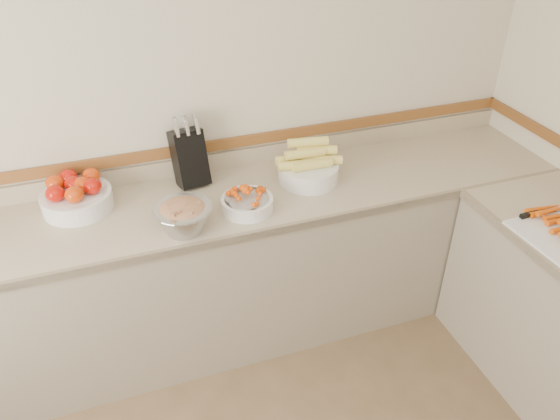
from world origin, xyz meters
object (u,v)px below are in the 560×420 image
object	(u,v)px
tomato_bowl	(76,195)
cherry_tomato_bowl	(247,201)
rhubarb_bowl	(183,216)
corn_bowl	(308,168)
knife_block	(189,156)

from	to	relation	value
tomato_bowl	cherry_tomato_bowl	distance (m)	0.84
rhubarb_bowl	cherry_tomato_bowl	bearing A→B (deg)	12.42
tomato_bowl	rhubarb_bowl	distance (m)	0.58
cherry_tomato_bowl	corn_bowl	xyz separation A→B (m)	(0.39, 0.16, 0.03)
corn_bowl	cherry_tomato_bowl	bearing A→B (deg)	-156.98
knife_block	cherry_tomato_bowl	size ratio (longest dim) A/B	1.49
tomato_bowl	rhubarb_bowl	world-z (taller)	tomato_bowl
knife_block	corn_bowl	size ratio (longest dim) A/B	1.08
cherry_tomato_bowl	rhubarb_bowl	size ratio (longest dim) A/B	0.93
knife_block	rhubarb_bowl	world-z (taller)	knife_block
corn_bowl	rhubarb_bowl	xyz separation A→B (m)	(-0.71, -0.24, 0.00)
corn_bowl	knife_block	bearing A→B (deg)	162.63
knife_block	corn_bowl	world-z (taller)	knife_block
cherry_tomato_bowl	rhubarb_bowl	distance (m)	0.34
tomato_bowl	cherry_tomato_bowl	bearing A→B (deg)	-20.32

